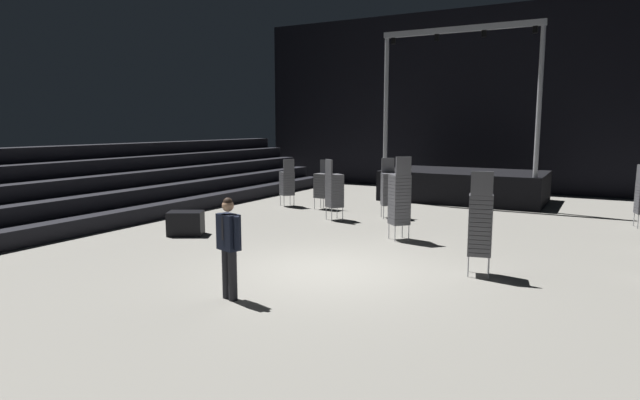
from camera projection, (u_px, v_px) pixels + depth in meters
name	position (u px, v px, depth m)	size (l,w,h in m)	color
ground_plane	(329.00, 272.00, 10.72)	(22.00, 30.00, 0.10)	gray
arena_end_wall	(487.00, 100.00, 23.20)	(22.00, 0.30, 8.00)	black
bleacher_bank_left	(73.00, 185.00, 15.74)	(3.75, 24.00, 2.25)	black
stage_riser	(464.00, 183.00, 20.53)	(5.94, 3.50, 6.34)	black
man_with_tie	(229.00, 242.00, 8.76)	(0.57, 0.34, 1.73)	black
chair_stack_front_left	(322.00, 185.00, 18.33)	(0.48, 0.48, 1.71)	#B2B5BA
chair_stack_mid_left	(287.00, 183.00, 19.00)	(0.62, 0.62, 1.71)	#B2B5BA
chair_stack_mid_right	(334.00, 190.00, 16.20)	(0.61, 0.61, 1.88)	#B2B5BA
chair_stack_rear_left	(389.00, 188.00, 16.59)	(0.61, 0.61, 1.88)	#B2B5BA
chair_stack_rear_centre	(480.00, 223.00, 10.18)	(0.52, 0.52, 2.05)	#B2B5BA
chair_stack_aisle_left	(400.00, 198.00, 13.35)	(0.62, 0.62, 2.14)	#B2B5BA
equipment_road_case	(186.00, 223.00, 14.06)	(0.90, 0.60, 0.63)	black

